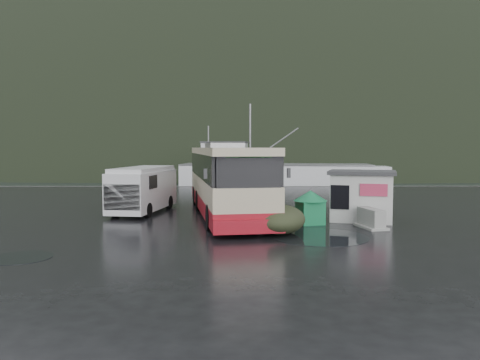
{
  "coord_description": "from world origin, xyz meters",
  "views": [
    {
      "loc": [
        1.95,
        -23.04,
        3.6
      ],
      "look_at": [
        2.1,
        4.14,
        1.7
      ],
      "focal_mm": 35.0,
      "sensor_mm": 36.0,
      "label": 1
    }
  ],
  "objects_px": {
    "white_van": "(144,212)",
    "jersey_barrier_a": "(277,230)",
    "waste_bin_right": "(245,221)",
    "jersey_barrier_b": "(371,228)",
    "dome_tent": "(279,233)",
    "jersey_barrier_c": "(361,220)",
    "coach_bus": "(227,215)",
    "fishing_trawler": "(275,180)",
    "waste_bin_left": "(310,224)",
    "ticket_kiosk": "(361,221)"
  },
  "relations": [
    {
      "from": "white_van",
      "to": "waste_bin_left",
      "type": "bearing_deg",
      "value": -15.72
    },
    {
      "from": "waste_bin_left",
      "to": "jersey_barrier_c",
      "type": "bearing_deg",
      "value": 25.25
    },
    {
      "from": "white_van",
      "to": "jersey_barrier_a",
      "type": "distance_m",
      "value": 9.0
    },
    {
      "from": "dome_tent",
      "to": "fishing_trawler",
      "type": "distance_m",
      "value": 31.62
    },
    {
      "from": "white_van",
      "to": "ticket_kiosk",
      "type": "distance_m",
      "value": 11.73
    },
    {
      "from": "coach_bus",
      "to": "jersey_barrier_b",
      "type": "bearing_deg",
      "value": -40.62
    },
    {
      "from": "waste_bin_left",
      "to": "jersey_barrier_b",
      "type": "xyz_separation_m",
      "value": [
        2.56,
        -1.1,
        0.0
      ]
    },
    {
      "from": "white_van",
      "to": "jersey_barrier_a",
      "type": "relative_size",
      "value": 4.09
    },
    {
      "from": "dome_tent",
      "to": "jersey_barrier_c",
      "type": "xyz_separation_m",
      "value": [
        4.4,
        3.67,
        0.0
      ]
    },
    {
      "from": "jersey_barrier_b",
      "to": "jersey_barrier_c",
      "type": "relative_size",
      "value": 1.07
    },
    {
      "from": "ticket_kiosk",
      "to": "jersey_barrier_a",
      "type": "relative_size",
      "value": 2.13
    },
    {
      "from": "waste_bin_left",
      "to": "fishing_trawler",
      "type": "distance_m",
      "value": 29.15
    },
    {
      "from": "coach_bus",
      "to": "jersey_barrier_c",
      "type": "bearing_deg",
      "value": -22.87
    },
    {
      "from": "dome_tent",
      "to": "jersey_barrier_a",
      "type": "distance_m",
      "value": 0.72
    },
    {
      "from": "jersey_barrier_c",
      "to": "fishing_trawler",
      "type": "height_order",
      "value": "fishing_trawler"
    },
    {
      "from": "white_van",
      "to": "fishing_trawler",
      "type": "relative_size",
      "value": 0.25
    },
    {
      "from": "white_van",
      "to": "jersey_barrier_a",
      "type": "xyz_separation_m",
      "value": [
        6.94,
        -5.72,
        0.0
      ]
    },
    {
      "from": "jersey_barrier_b",
      "to": "white_van",
      "type": "bearing_deg",
      "value": 155.33
    },
    {
      "from": "dome_tent",
      "to": "ticket_kiosk",
      "type": "xyz_separation_m",
      "value": [
        4.34,
        3.36,
        0.0
      ]
    },
    {
      "from": "jersey_barrier_b",
      "to": "jersey_barrier_a",
      "type": "bearing_deg",
      "value": -172.33
    },
    {
      "from": "white_van",
      "to": "dome_tent",
      "type": "height_order",
      "value": "white_van"
    },
    {
      "from": "white_van",
      "to": "coach_bus",
      "type": "bearing_deg",
      "value": -3.81
    },
    {
      "from": "ticket_kiosk",
      "to": "waste_bin_left",
      "type": "bearing_deg",
      "value": -143.0
    },
    {
      "from": "jersey_barrier_a",
      "to": "fishing_trawler",
      "type": "relative_size",
      "value": 0.06
    },
    {
      "from": "waste_bin_right",
      "to": "white_van",
      "type": "bearing_deg",
      "value": 150.13
    },
    {
      "from": "dome_tent",
      "to": "jersey_barrier_a",
      "type": "relative_size",
      "value": 2.05
    },
    {
      "from": "coach_bus",
      "to": "ticket_kiosk",
      "type": "bearing_deg",
      "value": -25.49
    },
    {
      "from": "ticket_kiosk",
      "to": "jersey_barrier_c",
      "type": "distance_m",
      "value": 0.32
    },
    {
      "from": "coach_bus",
      "to": "fishing_trawler",
      "type": "xyz_separation_m",
      "value": [
        4.74,
        26.18,
        0.0
      ]
    },
    {
      "from": "white_van",
      "to": "waste_bin_left",
      "type": "xyz_separation_m",
      "value": [
        8.64,
        -4.05,
        0.0
      ]
    },
    {
      "from": "ticket_kiosk",
      "to": "jersey_barrier_a",
      "type": "bearing_deg",
      "value": -131.85
    },
    {
      "from": "waste_bin_left",
      "to": "jersey_barrier_c",
      "type": "xyz_separation_m",
      "value": [
        2.73,
        1.29,
        0.0
      ]
    },
    {
      "from": "ticket_kiosk",
      "to": "jersey_barrier_b",
      "type": "relative_size",
      "value": 1.8
    },
    {
      "from": "waste_bin_right",
      "to": "jersey_barrier_b",
      "type": "xyz_separation_m",
      "value": [
        5.61,
        -1.93,
        0.0
      ]
    },
    {
      "from": "dome_tent",
      "to": "jersey_barrier_c",
      "type": "distance_m",
      "value": 5.73
    },
    {
      "from": "fishing_trawler",
      "to": "dome_tent",
      "type": "bearing_deg",
      "value": -87.86
    },
    {
      "from": "white_van",
      "to": "dome_tent",
      "type": "relative_size",
      "value": 1.99
    },
    {
      "from": "jersey_barrier_a",
      "to": "fishing_trawler",
      "type": "xyz_separation_m",
      "value": [
        2.43,
        30.81,
        0.0
      ]
    },
    {
      "from": "waste_bin_right",
      "to": "jersey_barrier_a",
      "type": "relative_size",
      "value": 0.88
    },
    {
      "from": "white_van",
      "to": "jersey_barrier_c",
      "type": "bearing_deg",
      "value": -4.28
    },
    {
      "from": "waste_bin_left",
      "to": "jersey_barrier_b",
      "type": "relative_size",
      "value": 0.91
    },
    {
      "from": "ticket_kiosk",
      "to": "waste_bin_right",
      "type": "bearing_deg",
      "value": -161.63
    },
    {
      "from": "coach_bus",
      "to": "dome_tent",
      "type": "height_order",
      "value": "coach_bus"
    },
    {
      "from": "dome_tent",
      "to": "jersey_barrier_b",
      "type": "xyz_separation_m",
      "value": [
        4.23,
        1.29,
        0.0
      ]
    },
    {
      "from": "coach_bus",
      "to": "jersey_barrier_b",
      "type": "xyz_separation_m",
      "value": [
        6.56,
        -4.06,
        0.0
      ]
    },
    {
      "from": "coach_bus",
      "to": "dome_tent",
      "type": "xyz_separation_m",
      "value": [
        2.33,
        -5.35,
        0.0
      ]
    },
    {
      "from": "waste_bin_right",
      "to": "jersey_barrier_c",
      "type": "distance_m",
      "value": 5.79
    },
    {
      "from": "waste_bin_right",
      "to": "jersey_barrier_c",
      "type": "height_order",
      "value": "waste_bin_right"
    },
    {
      "from": "ticket_kiosk",
      "to": "dome_tent",
      "type": "bearing_deg",
      "value": -125.27
    },
    {
      "from": "white_van",
      "to": "waste_bin_right",
      "type": "bearing_deg",
      "value": -20.49
    }
  ]
}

